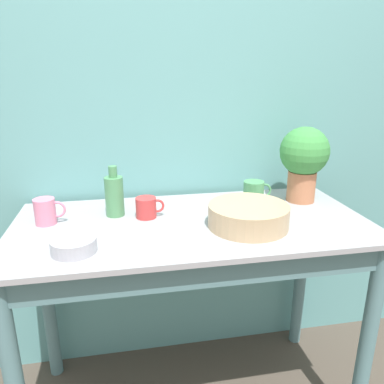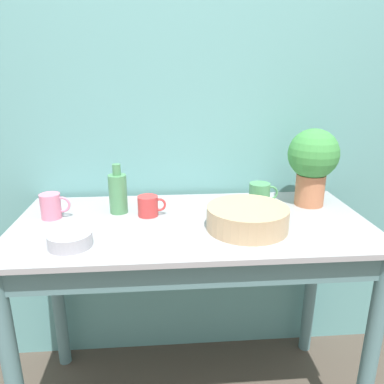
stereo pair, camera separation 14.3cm
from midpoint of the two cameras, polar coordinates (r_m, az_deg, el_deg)
wall_back at (r=1.76m, az=-4.70°, el=9.71°), size 6.00×0.05×2.40m
counter_table at (r=1.53m, az=-2.55°, el=-11.07°), size 1.39×0.66×0.89m
potted_plant at (r=1.70m, az=14.39°, el=5.07°), size 0.21×0.21×0.33m
bowl_wash_large at (r=1.41m, az=5.71°, el=-3.66°), size 0.30×0.30×0.09m
bottle_tall at (r=1.55m, az=-14.37°, el=-0.50°), size 0.07×0.07×0.21m
mug_red at (r=1.52m, az=-9.63°, el=-2.39°), size 0.12×0.08×0.08m
mug_green at (r=1.67m, az=7.03°, el=-0.07°), size 0.13×0.09×0.10m
mug_pink at (r=1.56m, az=-23.88°, el=-2.75°), size 0.12×0.08×0.10m
bowl_small_steel at (r=1.31m, az=-20.63°, el=-7.66°), size 0.15×0.15×0.05m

